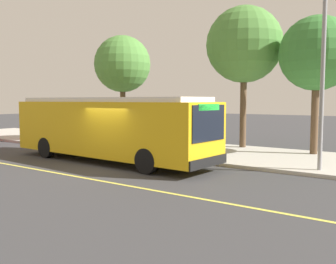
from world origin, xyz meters
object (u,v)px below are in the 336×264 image
at_px(transit_bus_main, 109,127).
at_px(waiting_bench, 171,138).
at_px(route_sign_post, 184,118).
at_px(pedestrian_commuter, 163,132).

xyz_separation_m(transit_bus_main, waiting_bench, (-0.30, 5.33, -0.98)).
height_order(transit_bus_main, waiting_bench, transit_bus_main).
bearing_deg(route_sign_post, pedestrian_commuter, 152.96).
height_order(waiting_bench, pedestrian_commuter, pedestrian_commuter).
bearing_deg(transit_bus_main, pedestrian_commuter, 83.53).
distance_m(transit_bus_main, pedestrian_commuter, 3.70).
bearing_deg(waiting_bench, transit_bus_main, -86.79).
height_order(waiting_bench, route_sign_post, route_sign_post).
relative_size(waiting_bench, pedestrian_commuter, 0.95).
relative_size(waiting_bench, route_sign_post, 0.57).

